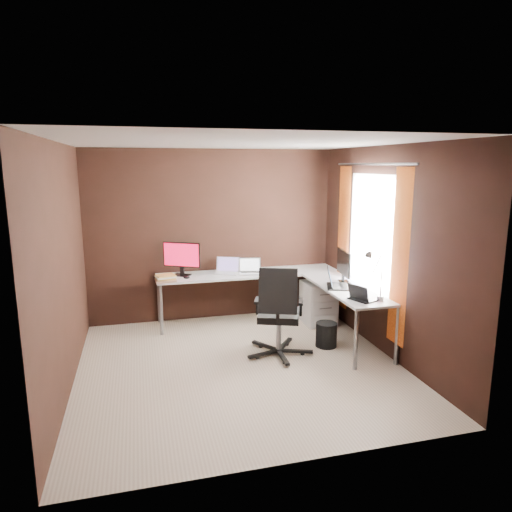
# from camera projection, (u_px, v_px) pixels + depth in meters

# --- Properties ---
(room) EXTENTS (3.60, 3.60, 2.50)m
(room) POSITION_uv_depth(u_px,v_px,m) (267.00, 255.00, 5.14)
(room) COLOR beige
(room) RESTS_ON ground
(desk) EXTENTS (2.65, 2.25, 0.73)m
(desk) POSITION_uv_depth(u_px,v_px,m) (283.00, 282.00, 6.30)
(desk) COLOR silver
(desk) RESTS_ON ground
(drawer_pedestal) EXTENTS (0.42, 0.50, 0.60)m
(drawer_pedestal) POSITION_uv_depth(u_px,v_px,m) (318.00, 303.00, 6.63)
(drawer_pedestal) COLOR silver
(drawer_pedestal) RESTS_ON ground
(monitor_left) EXTENTS (0.49, 0.29, 0.47)m
(monitor_left) POSITION_uv_depth(u_px,v_px,m) (182.00, 257.00, 6.42)
(monitor_left) COLOR black
(monitor_left) RESTS_ON desk
(monitor_right) EXTENTS (0.16, 0.52, 0.43)m
(monitor_right) POSITION_uv_depth(u_px,v_px,m) (344.00, 264.00, 6.04)
(monitor_right) COLOR black
(monitor_right) RESTS_ON desk
(laptop_white) EXTENTS (0.40, 0.35, 0.22)m
(laptop_white) POSITION_uv_depth(u_px,v_px,m) (227.00, 270.00, 6.59)
(laptop_white) COLOR silver
(laptop_white) RESTS_ON desk
(laptop_silver) EXTENTS (0.36, 0.29, 0.21)m
(laptop_silver) POSITION_uv_depth(u_px,v_px,m) (250.00, 270.00, 6.59)
(laptop_silver) COLOR silver
(laptop_silver) RESTS_ON desk
(laptop_black_big) EXTENTS (0.38, 0.44, 0.24)m
(laptop_black_big) POSITION_uv_depth(u_px,v_px,m) (335.00, 283.00, 5.84)
(laptop_black_big) COLOR black
(laptop_black_big) RESTS_ON desk
(laptop_black_small) EXTENTS (0.30, 0.34, 0.19)m
(laptop_black_small) POSITION_uv_depth(u_px,v_px,m) (361.00, 297.00, 5.26)
(laptop_black_small) COLOR black
(laptop_black_small) RESTS_ON desk
(book_stack) EXTENTS (0.30, 0.26, 0.09)m
(book_stack) POSITION_uv_depth(u_px,v_px,m) (166.00, 278.00, 6.14)
(book_stack) COLOR #AD7C5D
(book_stack) RESTS_ON desk
(mouse_left) EXTENTS (0.11, 0.09, 0.04)m
(mouse_left) POSITION_uv_depth(u_px,v_px,m) (187.00, 277.00, 6.27)
(mouse_left) COLOR black
(mouse_left) RESTS_ON desk
(mouse_corner) EXTENTS (0.10, 0.07, 0.04)m
(mouse_corner) POSITION_uv_depth(u_px,v_px,m) (289.00, 272.00, 6.58)
(mouse_corner) COLOR black
(mouse_corner) RESTS_ON desk
(desk_lamp) EXTENTS (0.19, 0.22, 0.57)m
(desk_lamp) POSITION_uv_depth(u_px,v_px,m) (374.00, 270.00, 5.23)
(desk_lamp) COLOR slate
(desk_lamp) RESTS_ON desk
(office_chair) EXTENTS (0.63, 0.67, 1.12)m
(office_chair) POSITION_uv_depth(u_px,v_px,m) (278.00, 329.00, 5.48)
(office_chair) COLOR black
(office_chair) RESTS_ON ground
(wastebasket) EXTENTS (0.28, 0.28, 0.31)m
(wastebasket) POSITION_uv_depth(u_px,v_px,m) (326.00, 335.00, 5.79)
(wastebasket) COLOR black
(wastebasket) RESTS_ON ground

